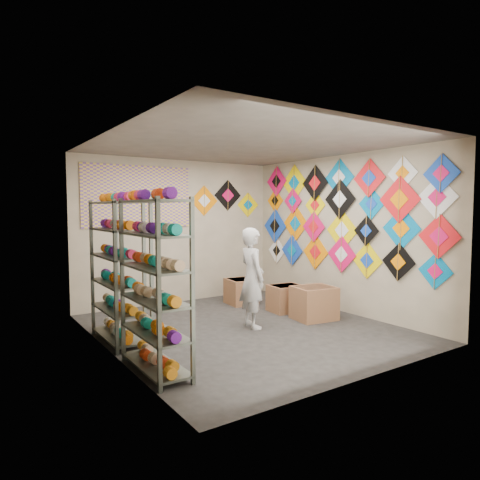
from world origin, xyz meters
TOP-DOWN VIEW (x-y plane):
  - ground at (0.00, 0.00)m, footprint 4.50×4.50m
  - room_walls at (0.00, 0.00)m, footprint 4.50×4.50m
  - shelf_rack_front at (-1.78, -0.85)m, footprint 0.40×1.10m
  - shelf_rack_back at (-1.78, 0.45)m, footprint 0.40×1.10m
  - string_spools at (-1.78, -0.20)m, footprint 0.12×2.36m
  - kite_wall_display at (1.98, 0.04)m, footprint 0.05×4.28m
  - back_wall_kites at (1.04, 2.24)m, footprint 1.61×0.02m
  - poster at (-0.80, 2.23)m, footprint 2.00×0.01m
  - shopkeeper at (0.12, 0.00)m, footprint 0.66×0.53m
  - carton_a at (1.22, -0.18)m, footprint 0.70×0.61m
  - carton_b at (1.19, 0.49)m, footprint 0.60×0.51m
  - carton_c at (0.87, 1.41)m, footprint 0.55×0.59m

SIDE VIEW (x-z plane):
  - ground at x=0.00m, z-range 0.00..0.00m
  - carton_b at x=1.19m, z-range 0.00..0.46m
  - carton_c at x=0.87m, z-range 0.00..0.47m
  - carton_a at x=1.22m, z-range 0.00..0.53m
  - shopkeeper at x=0.12m, z-range 0.00..1.50m
  - shelf_rack_front at x=-1.78m, z-range 0.00..1.90m
  - shelf_rack_back at x=-1.78m, z-range 0.00..1.90m
  - string_spools at x=-1.78m, z-range 0.99..1.11m
  - room_walls at x=0.00m, z-range -0.61..3.89m
  - kite_wall_display at x=1.98m, z-range 0.65..2.66m
  - back_wall_kites at x=1.04m, z-range 1.58..2.34m
  - poster at x=-0.80m, z-range 1.45..2.55m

